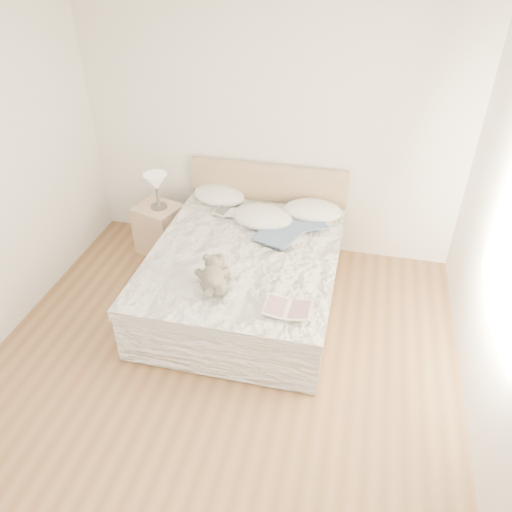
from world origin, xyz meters
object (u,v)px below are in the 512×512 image
Objects in this scene: teddy_bear at (213,284)px; bed at (246,272)px; nightstand at (160,229)px; table_lamp at (156,184)px; photo_book at (228,212)px; childrens_book at (288,309)px.

bed is at bearing 59.81° from teddy_bear.
bed is 5.81× the size of teddy_bear.
bed is 0.75m from teddy_bear.
table_lamp is (0.03, -0.01, 0.56)m from nightstand.
nightstand is 1.52× the size of teddy_bear.
table_lamp is at bearing 108.30° from teddy_bear.
photo_book is (0.83, -0.06, 0.35)m from nightstand.
childrens_book is 0.67m from teddy_bear.
teddy_bear is at bearing -50.78° from nightstand.
bed is at bearing 124.70° from childrens_book.
table_lamp is 1.62m from teddy_bear.
table_lamp reaches higher than childrens_book.
bed is 0.71m from photo_book.
nightstand is at bearing -174.36° from photo_book.
nightstand is at bearing 109.01° from teddy_bear.
bed is at bearing -50.05° from photo_book.
childrens_book is at bearing -39.79° from nightstand.
bed is 5.50× the size of childrens_book.
bed is 3.83× the size of nightstand.
photo_book is 1.61m from childrens_book.
childrens_book is at bearing -40.18° from table_lamp.
teddy_bear is (1.00, -1.26, -0.19)m from table_lamp.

